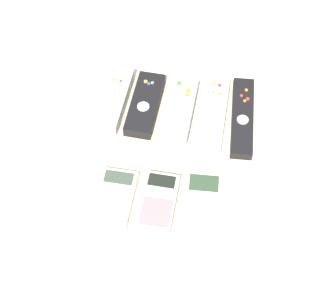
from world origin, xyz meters
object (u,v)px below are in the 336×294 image
(remote_3, at_px, (213,112))
(calculator_1, at_px, (158,201))
(remote_2, at_px, (179,110))
(remote_0, at_px, (112,99))
(calculator_0, at_px, (114,198))
(remote_1, at_px, (145,105))
(calculator_2, at_px, (202,210))
(remote_4, at_px, (242,117))

(remote_3, xyz_separation_m, calculator_1, (-0.08, -0.22, -0.00))
(remote_2, xyz_separation_m, calculator_1, (-0.01, -0.21, -0.00))
(remote_0, xyz_separation_m, calculator_0, (0.05, -0.22, -0.01))
(remote_1, bearing_deg, calculator_1, -71.31)
(remote_1, relative_size, calculator_1, 1.34)
(remote_0, relative_size, remote_2, 1.06)
(remote_2, bearing_deg, remote_0, 179.49)
(remote_2, height_order, calculator_1, remote_2)
(remote_2, bearing_deg, calculator_1, -90.08)
(calculator_1, bearing_deg, calculator_2, -0.72)
(calculator_1, bearing_deg, remote_3, 72.03)
(remote_2, bearing_deg, calculator_2, -68.98)
(remote_2, distance_m, calculator_0, 0.23)
(remote_1, distance_m, calculator_0, 0.22)
(remote_1, xyz_separation_m, calculator_2, (0.14, -0.22, -0.01))
(remote_0, distance_m, calculator_0, 0.23)
(remote_0, xyz_separation_m, calculator_2, (0.21, -0.22, -0.01))
(calculator_1, bearing_deg, remote_1, 107.60)
(remote_3, distance_m, remote_4, 0.06)
(remote_4, bearing_deg, calculator_1, -125.78)
(calculator_0, bearing_deg, calculator_1, 4.52)
(remote_2, height_order, calculator_0, remote_2)
(remote_2, relative_size, calculator_0, 1.31)
(remote_4, height_order, calculator_1, remote_4)
(remote_3, xyz_separation_m, remote_4, (0.06, -0.00, -0.00))
(remote_1, height_order, calculator_2, remote_1)
(remote_1, xyz_separation_m, calculator_1, (0.06, -0.21, -0.00))
(remote_2, xyz_separation_m, remote_4, (0.13, 0.00, -0.00))
(remote_1, distance_m, remote_2, 0.07)
(remote_3, distance_m, calculator_2, 0.22)
(remote_0, xyz_separation_m, remote_3, (0.21, -0.00, -0.00))
(remote_0, bearing_deg, remote_2, 0.33)
(remote_0, xyz_separation_m, remote_4, (0.27, -0.00, -0.00))
(remote_1, height_order, remote_4, remote_1)
(remote_3, height_order, remote_4, remote_3)
(remote_2, distance_m, calculator_2, 0.22)
(remote_3, bearing_deg, remote_1, -178.04)
(remote_2, relative_size, remote_4, 0.80)
(remote_4, relative_size, calculator_0, 1.62)
(remote_3, bearing_deg, remote_0, -179.07)
(remote_4, xyz_separation_m, calculator_1, (-0.14, -0.21, -0.00))
(calculator_1, bearing_deg, remote_4, 58.72)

